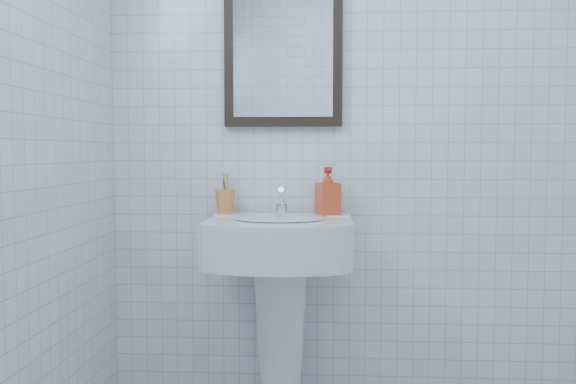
{
  "coord_description": "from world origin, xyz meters",
  "views": [
    {
      "loc": [
        -0.17,
        -1.55,
        1.14
      ],
      "look_at": [
        -0.31,
        0.86,
        0.98
      ],
      "focal_mm": 40.0,
      "sensor_mm": 36.0,
      "label": 1
    }
  ],
  "objects": [
    {
      "name": "soap_dispenser",
      "position": [
        -0.16,
        1.11,
        0.97
      ],
      "size": [
        0.12,
        0.12,
        0.19
      ],
      "primitive_type": "imported",
      "rotation": [
        0.0,
        0.0,
        0.4
      ],
      "color": "red",
      "rests_on": "washbasin"
    },
    {
      "name": "wall_back",
      "position": [
        0.0,
        1.2,
        1.25
      ],
      "size": [
        2.2,
        0.02,
        2.5
      ],
      "primitive_type": "cube",
      "color": "white",
      "rests_on": "ground"
    },
    {
      "name": "washbasin",
      "position": [
        -0.35,
        0.99,
        0.59
      ],
      "size": [
        0.57,
        0.42,
        0.88
      ],
      "color": "white",
      "rests_on": "ground"
    },
    {
      "name": "wall_mirror",
      "position": [
        -0.35,
        1.18,
        1.55
      ],
      "size": [
        0.5,
        0.04,
        0.62
      ],
      "color": "black",
      "rests_on": "wall_back"
    },
    {
      "name": "faucet",
      "position": [
        -0.35,
        1.09,
        0.92
      ],
      "size": [
        0.05,
        0.1,
        0.12
      ],
      "color": "silver",
      "rests_on": "washbasin"
    },
    {
      "name": "toothbrush_cup",
      "position": [
        -0.6,
        1.12,
        0.92
      ],
      "size": [
        0.1,
        0.1,
        0.1
      ],
      "primitive_type": null,
      "rotation": [
        0.0,
        0.0,
        0.21
      ],
      "color": "orange",
      "rests_on": "washbasin"
    }
  ]
}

